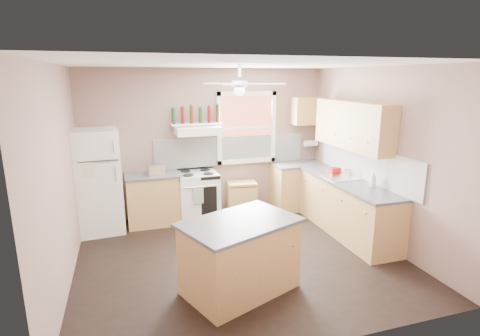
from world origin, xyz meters
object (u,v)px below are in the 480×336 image
object	(u,v)px
refrigerator	(98,181)
cart	(242,199)
toaster	(156,170)
stove	(197,196)
island	(240,258)

from	to	relation	value
refrigerator	cart	world-z (taller)	refrigerator
toaster	stove	bearing A→B (deg)	-1.33
toaster	cart	size ratio (longest dim) A/B	0.52
stove	cart	world-z (taller)	stove
refrigerator	island	size ratio (longest dim) A/B	1.36
refrigerator	stove	world-z (taller)	refrigerator
island	refrigerator	bearing A→B (deg)	102.77
toaster	cart	distance (m)	1.75
stove	island	xyz separation A→B (m)	(0.02, -2.53, 0.00)
toaster	cart	world-z (taller)	toaster
refrigerator	toaster	size ratio (longest dim) A/B	6.18
cart	stove	bearing A→B (deg)	-169.14
stove	island	distance (m)	2.53
stove	toaster	bearing A→B (deg)	-174.51
toaster	stove	distance (m)	0.92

